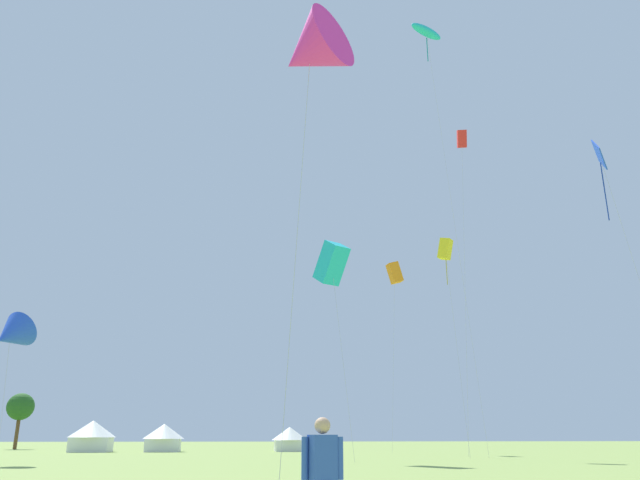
{
  "coord_description": "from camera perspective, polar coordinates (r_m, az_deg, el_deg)",
  "views": [
    {
      "loc": [
        -4.92,
        -2.49,
        1.48
      ],
      "look_at": [
        0.0,
        32.0,
        12.61
      ],
      "focal_mm": 34.59,
      "sensor_mm": 36.0,
      "label": 1
    }
  ],
  "objects": [
    {
      "name": "festival_tent_left",
      "position": [
        68.77,
        -20.33,
        -16.52
      ],
      "size": [
        4.67,
        4.67,
        3.04
      ],
      "color": "white",
      "rests_on": "ground"
    },
    {
      "name": "kite_cyan_parafoil",
      "position": [
        61.2,
        9.8,
        18.43
      ],
      "size": [
        4.15,
        3.21,
        38.08
      ],
      "color": "#1EB7CC",
      "rests_on": "ground"
    },
    {
      "name": "kite_blue_diamond",
      "position": [
        43.06,
        24.53,
        6.68
      ],
      "size": [
        2.28,
        2.94,
        19.64
      ],
      "color": "blue",
      "rests_on": "ground"
    },
    {
      "name": "festival_tent_center",
      "position": [
        67.74,
        -14.26,
        -17.19
      ],
      "size": [
        4.19,
        4.19,
        2.73
      ],
      "color": "white",
      "rests_on": "ground"
    },
    {
      "name": "kite_magenta_delta",
      "position": [
        22.68,
        -0.88,
        17.08
      ],
      "size": [
        3.56,
        3.55,
        15.86
      ],
      "color": "#E02DA3",
      "rests_on": "ground"
    },
    {
      "name": "kite_red_box",
      "position": [
        58.92,
        12.98,
        9.02
      ],
      "size": [
        2.67,
        2.47,
        28.54
      ],
      "color": "red",
      "rests_on": "ground"
    },
    {
      "name": "kite_cyan_box",
      "position": [
        42.53,
        1.08,
        -2.16
      ],
      "size": [
        2.48,
        3.17,
        14.44
      ],
      "color": "#1EB7CC",
      "rests_on": "ground"
    },
    {
      "name": "kite_blue_delta",
      "position": [
        41.58,
        -26.73,
        -7.83
      ],
      "size": [
        3.25,
        3.47,
        8.72
      ],
      "color": "blue",
      "rests_on": "ground"
    },
    {
      "name": "tree_distant_left",
      "position": [
        87.64,
        -25.97,
        -13.74
      ],
      "size": [
        3.27,
        3.27,
        6.66
      ],
      "color": "brown",
      "rests_on": "ground"
    },
    {
      "name": "kite_yellow_box",
      "position": [
        49.03,
        11.51,
        -0.86
      ],
      "size": [
        1.37,
        1.79,
        16.31
      ],
      "color": "yellow",
      "rests_on": "ground"
    },
    {
      "name": "kite_orange_box",
      "position": [
        63.83,
        6.92,
        -3.05
      ],
      "size": [
        1.94,
        1.38,
        18.67
      ],
      "color": "orange",
      "rests_on": "ground"
    },
    {
      "name": "festival_tent_right",
      "position": [
        67.73,
        -2.83,
        -17.81
      ],
      "size": [
        3.76,
        3.76,
        2.44
      ],
      "color": "white",
      "rests_on": "ground"
    }
  ]
}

